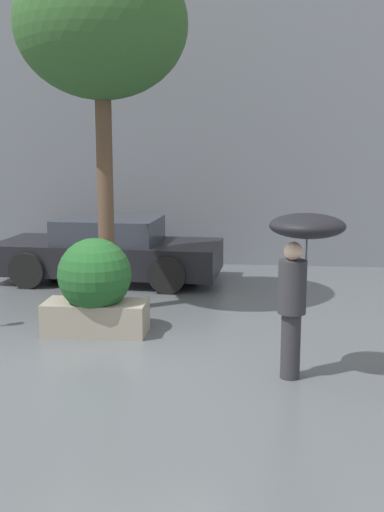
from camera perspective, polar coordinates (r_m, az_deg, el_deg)
The scene contains 6 objects.
ground_plane at distance 7.99m, azimuth -6.03°, elevation -9.42°, with size 40.00×40.00×0.00m, color #51565B.
building_facade at distance 13.95m, azimuth -0.79°, elevation 11.63°, with size 18.00×0.30×6.00m.
planter_box at distance 9.03m, azimuth -8.62°, elevation -2.71°, with size 1.44×1.03×1.35m.
person_adult at distance 7.19m, azimuth 9.71°, elevation 0.07°, with size 0.84×0.84×1.90m.
parked_car_near at distance 12.40m, azimuth -7.34°, elevation 0.43°, with size 4.30×2.12×1.21m.
street_tree at distance 10.08m, azimuth -8.07°, elevation 19.53°, with size 2.56×2.56×5.45m.
Camera 1 is at (1.56, -7.36, 2.71)m, focal length 45.00 mm.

